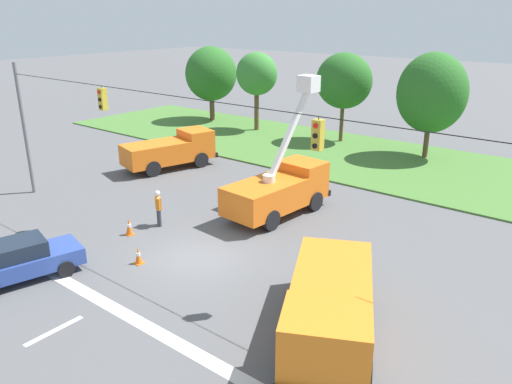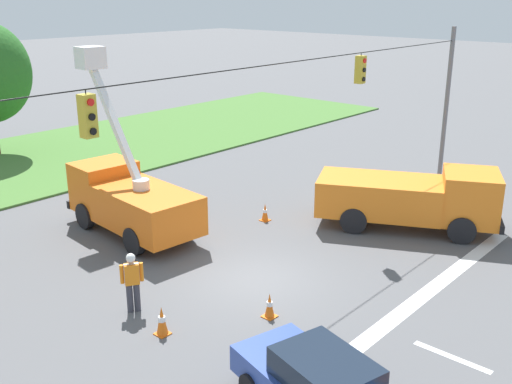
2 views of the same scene
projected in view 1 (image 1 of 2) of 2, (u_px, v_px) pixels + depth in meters
The scene contains 16 objects.
ground_plane at pixel (198, 257), 20.76m from camera, with size 200.00×200.00×0.00m, color #565659.
grass_verge at pixel (384, 162), 34.03m from camera, with size 56.00×12.00×0.10m, color #477533.
lane_markings at pixel (69, 323), 16.34m from camera, with size 17.60×15.25×0.01m.
signal_gantry at pixel (193, 159), 19.33m from camera, with size 26.20×0.33×7.20m.
tree_far_west at pixel (211, 74), 45.69m from camera, with size 4.60×4.81×6.81m.
tree_west at pixel (257, 74), 41.57m from camera, with size 3.62×3.13×6.62m.
tree_centre at pixel (344, 81), 37.77m from camera, with size 4.37×3.78×6.86m.
tree_east at pixel (432, 93), 33.44m from camera, with size 4.68×4.41×7.23m.
utility_truck_bucket_lift at pixel (280, 187), 24.87m from camera, with size 2.81×6.13×6.71m.
utility_truck_support_near at pixel (171, 150), 32.45m from camera, with size 3.79×6.39×2.32m.
utility_truck_support_far at pixel (330, 307), 15.01m from camera, with size 5.21×7.11×2.35m.
sedan_blue at pixel (20, 260), 18.88m from camera, with size 2.78×4.60×1.56m.
road_worker at pixel (158, 206), 23.56m from camera, with size 0.57×0.42×1.77m.
traffic_cone_foreground_left at pixel (129, 227), 22.77m from camera, with size 0.36×0.36×0.81m.
traffic_cone_foreground_right at pixel (138, 255), 20.16m from camera, with size 0.36×0.36×0.72m.
traffic_cone_mid_left at pixel (320, 251), 20.55m from camera, with size 0.36×0.36×0.71m.
Camera 1 is at (13.47, -13.09, 9.58)m, focal length 35.00 mm.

